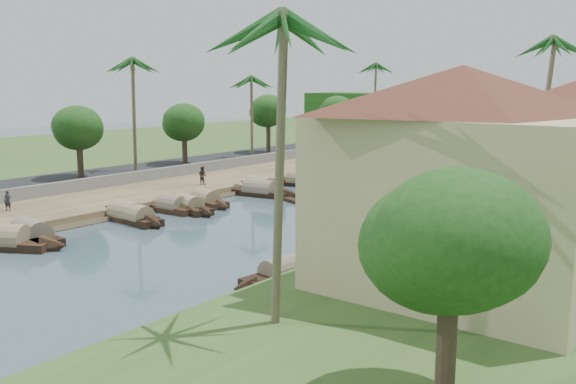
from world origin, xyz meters
The scene contains 37 objects.
ground centered at (0.00, 0.00, 0.00)m, with size 220.00×220.00×0.00m, color #3D515B.
left_bank centered at (-16.00, 20.00, 0.40)m, with size 10.00×180.00×0.80m, color brown.
road centered at (-24.50, 20.00, 0.70)m, with size 8.00×180.00×1.40m, color black.
retaining_wall centered at (-20.20, 20.00, 1.35)m, with size 0.40×180.00×1.10m, color slate.
far_left_fill centered at (-51.00, 20.00, 0.68)m, with size 45.00×220.00×1.35m, color #2F4E1F.
bridge centered at (0.00, 72.00, 1.72)m, with size 28.00×4.00×2.40m.
building_near centered at (18.99, -2.00, 6.38)m, with size 14.85×14.85×10.20m.
sampan_2 centered at (-9.05, -8.27, 0.42)m, with size 8.74×5.93×2.35m.
sampan_3 centered at (-9.34, -6.16, 0.42)m, with size 8.31×2.39×2.21m.
sampan_4 centered at (-9.56, 1.99, 0.42)m, with size 7.88×2.08×2.23m.
sampan_5 centered at (-8.07, 1.82, 0.41)m, with size 6.46×2.17×2.06m.
sampan_6 centered at (-9.31, 6.33, 0.41)m, with size 6.62×1.88×2.00m.
sampan_7 centered at (-8.38, 7.26, 0.41)m, with size 7.61×2.87×2.01m.
sampan_8 centered at (-9.04, 10.03, 0.41)m, with size 6.62×2.54×2.03m.
sampan_9 centered at (-8.55, 16.71, 0.42)m, with size 9.00×2.97×2.23m.
sampan_10 centered at (-9.78, 18.15, 0.42)m, with size 8.14×2.62×2.21m.
sampan_11 centered at (-9.16, 23.77, 0.41)m, with size 7.62×3.75×2.16m.
sampan_12 centered at (-8.38, 30.35, 0.41)m, with size 7.75×3.92×1.89m.
sampan_13 centered at (-10.03, 30.67, 0.41)m, with size 7.12×3.22×1.95m.
sampan_14 centered at (9.50, -2.42, 0.40)m, with size 2.24×7.53×1.85m.
sampan_15 centered at (8.79, 11.17, 0.40)m, with size 2.59×6.54×1.78m.
sampan_16 centered at (10.23, 26.42, 0.41)m, with size 2.17×8.61×2.09m.
canoe_1 centered at (-10.12, -6.24, 0.10)m, with size 5.23×2.23×0.84m.
canoe_2 centered at (-5.31, 16.56, 0.10)m, with size 6.20×2.94×0.91m.
palm_0 centered at (15.00, -9.82, 12.72)m, with size 3.20×3.20×13.39m.
palm_1 centered at (16.00, 5.34, 10.54)m, with size 3.20×3.20×11.11m.
palm_2 centered at (15.00, 22.67, 13.48)m, with size 3.20×3.20×14.18m.
palm_5 centered at (-24.00, 14.52, 12.57)m, with size 3.20×3.20×13.02m.
palm_6 centered at (-22.00, 30.96, 10.87)m, with size 3.20×3.20×11.25m.
palm_8 centered at (-20.50, 58.00, 12.91)m, with size 3.20×3.20×13.37m.
tree_2 centered at (-24.00, 7.79, 6.13)m, with size 4.78×4.78×6.77m.
tree_3 centered at (-24.00, 21.58, 5.98)m, with size 4.74×4.74×6.60m.
tree_4 centered at (-24.00, 36.55, 6.72)m, with size 4.71×4.71×7.36m.
tree_5 centered at (-24.00, 52.69, 6.21)m, with size 4.91×4.91×6.90m.
tree_7 centered at (23.00, -11.75, 6.06)m, with size 4.82×4.82×6.93m.
person_near centered at (-16.76, -3.70, 1.59)m, with size 0.57×0.38×1.57m, color #24242C.
person_far centered at (-14.09, 14.61, 1.69)m, with size 0.87×0.68×1.79m, color #322923.
Camera 1 is at (30.31, -28.69, 10.71)m, focal length 40.00 mm.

